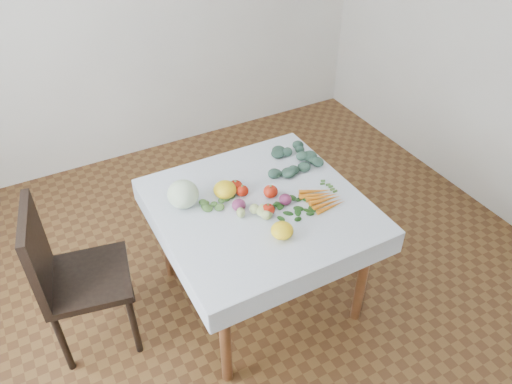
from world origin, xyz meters
The scene contains 18 objects.
ground centered at (0.00, 0.00, 0.00)m, with size 4.00×4.00×0.00m, color brown.
table centered at (0.00, 0.00, 0.65)m, with size 1.00×1.00×0.75m.
tablecloth centered at (0.00, 0.00, 0.75)m, with size 1.12×1.12×0.01m, color white.
chair centered at (-1.06, 0.20, 0.56)m, with size 0.52×0.52×0.98m.
cabbage centered at (-0.37, 0.19, 0.83)m, with size 0.17×0.17×0.16m, color #E1F4CC.
tomato_a centered at (0.09, 0.03, 0.79)m, with size 0.08×0.08×0.07m, color #A91D0B.
tomato_b centered at (-0.07, 0.16, 0.79)m, with size 0.09×0.09×0.08m, color #A91D0B.
tomato_c centered at (-0.05, 0.12, 0.79)m, with size 0.07×0.07×0.06m, color #A91D0B.
tomato_d centered at (0.00, -0.10, 0.79)m, with size 0.07×0.07×0.06m, color #A91D0B.
heirloom_back centered at (-0.14, 0.16, 0.80)m, with size 0.13×0.13×0.09m, color yellow.
heirloom_front centered at (-0.02, -0.28, 0.80)m, with size 0.12×0.12×0.08m, color yellow.
onion_a centered at (0.13, -0.06, 0.79)m, with size 0.07×0.07×0.06m, color #58193C.
onion_b centered at (-0.12, 0.01, 0.79)m, with size 0.08×0.08×0.07m, color #58193C.
tomatillo_cluster centered at (-0.08, -0.09, 0.78)m, with size 0.17×0.11×0.05m.
carrot_bunch centered at (0.32, -0.14, 0.77)m, with size 0.20×0.23×0.03m.
kale_bunch centered at (0.34, 0.26, 0.78)m, with size 0.37×0.28×0.05m.
basil_bunch centered at (0.15, -0.12, 0.76)m, with size 0.25×0.18×0.01m.
dill_bunch centered at (-0.19, 0.11, 0.77)m, with size 0.23×0.17×0.02m.
Camera 1 is at (-1.03, -1.88, 2.53)m, focal length 35.00 mm.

